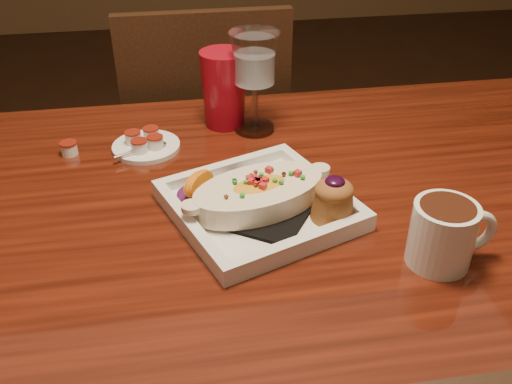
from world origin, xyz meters
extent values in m
cube|color=maroon|center=(0.00, 0.00, 0.73)|extent=(1.50, 0.90, 0.04)
cylinder|color=black|center=(0.67, 0.37, 0.35)|extent=(0.07, 0.07, 0.71)
cube|color=black|center=(0.00, 0.70, 0.45)|extent=(0.42, 0.42, 0.04)
cylinder|color=black|center=(0.17, 0.87, 0.23)|extent=(0.04, 0.04, 0.45)
cylinder|color=black|center=(-0.17, 0.87, 0.23)|extent=(0.04, 0.04, 0.45)
cylinder|color=black|center=(0.17, 0.53, 0.23)|extent=(0.04, 0.04, 0.45)
cylinder|color=black|center=(-0.17, 0.53, 0.23)|extent=(0.04, 0.04, 0.45)
cube|color=black|center=(0.00, 0.51, 0.70)|extent=(0.40, 0.03, 0.46)
cube|color=white|center=(0.04, -0.01, 0.76)|extent=(0.34, 0.34, 0.01)
cube|color=black|center=(0.04, -0.01, 0.77)|extent=(0.23, 0.23, 0.01)
ellipsoid|color=gold|center=(0.04, -0.01, 0.79)|extent=(0.21, 0.15, 0.04)
ellipsoid|color=#5C1553|center=(-0.06, 0.03, 0.77)|extent=(0.07, 0.07, 0.02)
cone|color=brown|center=(0.14, -0.06, 0.79)|extent=(0.07, 0.07, 0.05)
ellipsoid|color=brown|center=(0.14, -0.06, 0.81)|extent=(0.06, 0.06, 0.03)
ellipsoid|color=black|center=(0.14, -0.06, 0.83)|extent=(0.03, 0.03, 0.01)
cylinder|color=white|center=(0.27, -0.17, 0.80)|extent=(0.09, 0.09, 0.09)
cylinder|color=black|center=(0.27, -0.17, 0.84)|extent=(0.08, 0.08, 0.02)
torus|color=white|center=(0.31, -0.17, 0.80)|extent=(0.07, 0.02, 0.07)
cylinder|color=silver|center=(0.08, 0.28, 0.75)|extent=(0.08, 0.08, 0.01)
cylinder|color=silver|center=(0.08, 0.28, 0.80)|extent=(0.01, 0.01, 0.09)
cone|color=silver|center=(0.08, 0.28, 0.90)|extent=(0.10, 0.10, 0.10)
cylinder|color=white|center=(-0.14, 0.23, 0.75)|extent=(0.13, 0.13, 0.01)
cylinder|color=white|center=(-0.16, 0.24, 0.77)|extent=(0.03, 0.03, 0.02)
cylinder|color=maroon|center=(-0.16, 0.24, 0.78)|extent=(0.03, 0.03, 0.00)
cylinder|color=white|center=(-0.13, 0.26, 0.77)|extent=(0.03, 0.03, 0.02)
cylinder|color=maroon|center=(-0.13, 0.26, 0.78)|extent=(0.03, 0.03, 0.00)
cylinder|color=white|center=(-0.12, 0.22, 0.77)|extent=(0.03, 0.03, 0.02)
cylinder|color=maroon|center=(-0.12, 0.22, 0.78)|extent=(0.03, 0.03, 0.00)
cylinder|color=white|center=(-0.15, 0.21, 0.77)|extent=(0.03, 0.03, 0.02)
cylinder|color=maroon|center=(-0.15, 0.21, 0.78)|extent=(0.03, 0.03, 0.00)
cylinder|color=white|center=(-0.28, 0.24, 0.76)|extent=(0.03, 0.03, 0.02)
cylinder|color=maroon|center=(-0.28, 0.24, 0.77)|extent=(0.03, 0.03, 0.00)
cone|color=#A10B1C|center=(0.02, 0.32, 0.83)|extent=(0.09, 0.09, 0.15)
camera|label=1|loc=(-0.09, -0.75, 1.28)|focal=40.00mm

